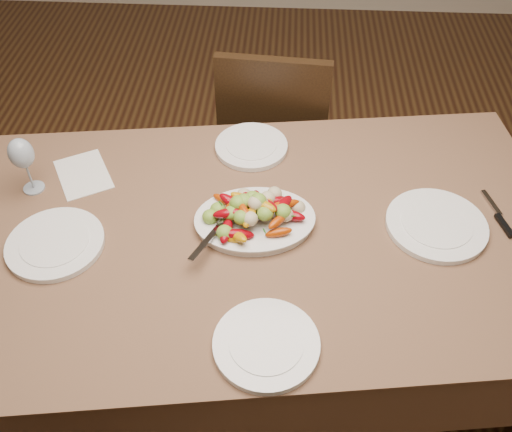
{
  "coord_description": "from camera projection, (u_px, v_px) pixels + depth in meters",
  "views": [
    {
      "loc": [
        -0.11,
        -1.12,
        1.99
      ],
      "look_at": [
        -0.17,
        0.01,
        0.82
      ],
      "focal_mm": 40.0,
      "sensor_mm": 36.0,
      "label": 1
    }
  ],
  "objects": [
    {
      "name": "serving_spoon",
      "position": [
        233.0,
        224.0,
        1.62
      ],
      "size": [
        0.28,
        0.16,
        0.03
      ],
      "primitive_type": null,
      "rotation": [
        0.0,
        0.0,
        -0.4
      ],
      "color": "#9EA0A8",
      "rests_on": "serving_platter"
    },
    {
      "name": "chair_far",
      "position": [
        276.0,
        135.0,
        2.45
      ],
      "size": [
        0.45,
        0.45,
        0.95
      ],
      "primitive_type": null,
      "rotation": [
        0.0,
        0.0,
        3.06
      ],
      "color": "black",
      "rests_on": "ground"
    },
    {
      "name": "plate_left",
      "position": [
        55.0,
        244.0,
        1.62
      ],
      "size": [
        0.28,
        0.28,
        0.02
      ],
      "primitive_type": "cylinder",
      "color": "white",
      "rests_on": "dining_table"
    },
    {
      "name": "serving_platter",
      "position": [
        255.0,
        222.0,
        1.68
      ],
      "size": [
        0.37,
        0.3,
        0.02
      ],
      "primitive_type": "ellipsoid",
      "rotation": [
        0.0,
        0.0,
        0.14
      ],
      "color": "white",
      "rests_on": "dining_table"
    },
    {
      "name": "roasted_vegetables",
      "position": [
        255.0,
        208.0,
        1.64
      ],
      "size": [
        0.3,
        0.23,
        0.09
      ],
      "primitive_type": null,
      "rotation": [
        0.0,
        0.0,
        0.14
      ],
      "color": "#750209",
      "rests_on": "serving_platter"
    },
    {
      "name": "plate_right",
      "position": [
        436.0,
        225.0,
        1.67
      ],
      "size": [
        0.3,
        0.3,
        0.02
      ],
      "primitive_type": "cylinder",
      "color": "white",
      "rests_on": "dining_table"
    },
    {
      "name": "plate_near",
      "position": [
        266.0,
        344.0,
        1.39
      ],
      "size": [
        0.26,
        0.26,
        0.02
      ],
      "primitive_type": "cylinder",
      "color": "white",
      "rests_on": "dining_table"
    },
    {
      "name": "table_knife",
      "position": [
        498.0,
        216.0,
        1.71
      ],
      "size": [
        0.07,
        0.2,
        0.01
      ],
      "primitive_type": null,
      "rotation": [
        0.0,
        0.0,
        0.27
      ],
      "color": "#9EA0A8",
      "rests_on": "dining_table"
    },
    {
      "name": "wine_glass",
      "position": [
        25.0,
        164.0,
        1.72
      ],
      "size": [
        0.08,
        0.08,
        0.2
      ],
      "primitive_type": null,
      "color": "#8C99A5",
      "rests_on": "dining_table"
    },
    {
      "name": "menu_card",
      "position": [
        83.0,
        174.0,
        1.84
      ],
      "size": [
        0.23,
        0.26,
        0.0
      ],
      "primitive_type": "cube",
      "rotation": [
        0.0,
        0.0,
        0.51
      ],
      "color": "silver",
      "rests_on": "dining_table"
    },
    {
      "name": "plate_far",
      "position": [
        251.0,
        147.0,
        1.93
      ],
      "size": [
        0.24,
        0.24,
        0.02
      ],
      "primitive_type": "cylinder",
      "color": "white",
      "rests_on": "dining_table"
    },
    {
      "name": "floor",
      "position": [
        300.0,
        367.0,
        2.2
      ],
      "size": [
        6.0,
        6.0,
        0.0
      ],
      "primitive_type": "plane",
      "color": "#3B2412",
      "rests_on": "ground"
    },
    {
      "name": "dining_table",
      "position": [
        256.0,
        306.0,
        1.94
      ],
      "size": [
        1.96,
        1.28,
        0.76
      ],
      "primitive_type": "cube",
      "rotation": [
        0.0,
        0.0,
        0.14
      ],
      "color": "brown",
      "rests_on": "ground"
    }
  ]
}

